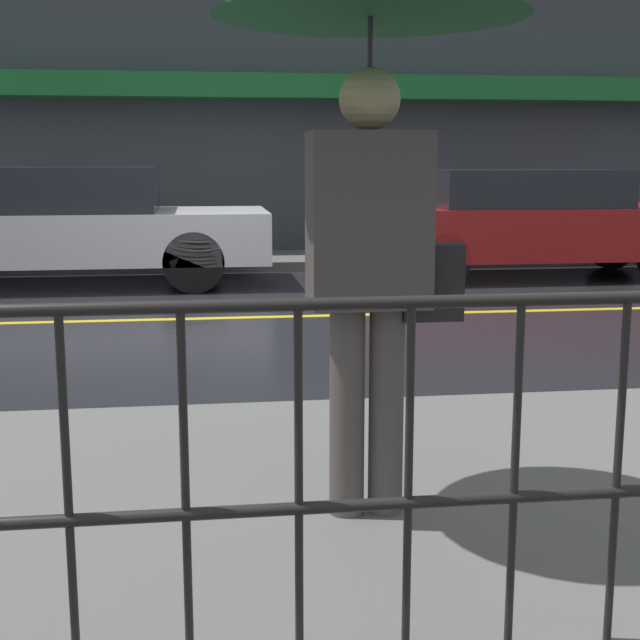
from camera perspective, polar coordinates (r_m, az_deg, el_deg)
The scene contains 9 objects.
ground_plane at distance 8.79m, azimuth -5.96°, elevation 0.11°, with size 80.00×80.00×0.00m, color black.
sidewalk_near at distance 3.87m, azimuth -3.46°, elevation -12.21°, with size 28.00×3.02×0.13m.
sidewalk_far at distance 13.14m, azimuth -6.59°, elevation 3.76°, with size 28.00×1.67×0.13m.
lane_marking at distance 8.79m, azimuth -5.96°, elevation 0.14°, with size 25.20×0.12×0.01m.
building_storefront at distance 14.09m, azimuth -6.93°, elevation 16.12°, with size 28.00×0.85×6.03m.
railing_foreground at distance 2.44m, azimuth -1.38°, elevation -7.95°, with size 12.00×0.04×1.05m.
pedestrian at distance 3.45m, azimuth 3.29°, elevation 16.39°, with size 1.18×1.18×2.20m.
car_white at distance 11.35m, azimuth -15.95°, elevation 5.90°, with size 4.79×1.82×1.44m.
car_red at distance 12.04m, azimuth 13.39°, elevation 6.12°, with size 4.63×1.70×1.40m.
Camera 1 is at (-0.25, -8.65, 1.55)m, focal length 50.00 mm.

